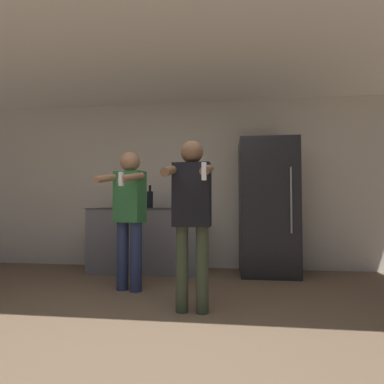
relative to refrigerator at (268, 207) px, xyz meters
The scene contains 10 objects.
ground_plane 2.93m from the refrigerator, 114.78° to the right, with size 14.00×14.00×0.00m, color brown.
wall_back 1.27m from the refrigerator, 162.82° to the left, with size 7.00×0.06×2.55m.
ceiling_slab 2.30m from the refrigerator, 136.74° to the right, with size 7.00×3.38×0.05m.
refrigerator is the anchor object (origin of this frame).
counter 1.80m from the refrigerator, behind, with size 1.57×0.66×0.91m.
bottle_clear_vodka 1.18m from the refrigerator, behind, with size 0.07×0.07×0.31m.
bottle_red_label 1.66m from the refrigerator, behind, with size 0.09×0.09×0.35m.
bottle_brown_liquor 1.29m from the refrigerator, behind, with size 0.10×0.10×0.31m.
person_woman_foreground 1.77m from the refrigerator, 119.55° to the right, with size 0.42×0.51×1.55m.
person_man_side 1.91m from the refrigerator, 149.98° to the right, with size 0.47×0.58×1.57m.
Camera 1 is at (0.61, -1.71, 0.98)m, focal length 28.00 mm.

